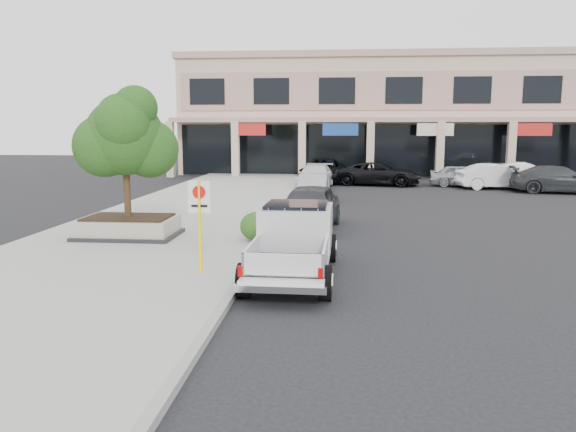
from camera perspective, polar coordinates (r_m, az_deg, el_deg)
The scene contains 19 objects.
ground at distance 15.12m, azimuth 2.14°, elevation -5.26°, with size 120.00×120.00×0.00m, color black.
sidewalk at distance 21.87m, azimuth -11.51°, elevation -0.80°, with size 8.00×52.00×0.15m, color gray.
curb at distance 21.08m, azimuth -1.17°, elevation -0.98°, with size 0.20×52.00×0.15m, color gray.
strip_mall at distance 49.11m, azimuth 13.92°, elevation 9.90°, with size 40.55×12.43×9.50m.
planter at distance 19.26m, azimuth -15.88°, elevation -1.06°, with size 3.20×2.20×0.68m.
planter_tree at distance 19.09m, azimuth -15.71°, elevation 7.73°, with size 2.90×2.55×4.00m.
no_parking_sign at distance 13.86m, azimuth -8.96°, elevation 0.22°, with size 0.55×0.09×2.30m.
hedge at distance 17.83m, azimuth -3.15°, elevation -1.05°, with size 1.10×0.99×0.94m, color #134413.
pickup_truck at distance 13.99m, azimuth 0.51°, elevation -2.74°, with size 2.06×5.55×1.75m, color silver, non-canonical shape.
curb_car_a at distance 20.61m, azimuth 2.13°, elevation 0.90°, with size 1.95×4.85×1.65m, color #2C2F31.
curb_car_b at distance 28.90m, azimuth 2.55°, elevation 2.92°, with size 1.44×4.14×1.36m, color #A4A6AC.
curb_car_c at distance 35.06m, azimuth 2.80°, elevation 4.05°, with size 2.03×5.00×1.45m, color silver.
curb_car_d at distance 38.57m, azimuth 3.57°, elevation 4.61°, with size 2.67×5.79×1.61m, color black.
lot_car_a at distance 37.40m, azimuth 17.33°, elevation 3.93°, with size 1.65×4.11×1.40m, color #95999C.
lot_car_b at distance 36.65m, azimuth 20.38°, elevation 3.79°, with size 1.63×4.68×1.54m, color silver.
lot_car_c at distance 35.84m, azimuth 25.87°, elevation 3.36°, with size 2.19×5.38×1.56m, color #2B2D30.
lot_car_d at distance 37.09m, azimuth 9.23°, elevation 4.25°, with size 2.49×5.40×1.50m, color black.
lot_car_e at distance 40.64m, azimuth 21.19°, elevation 4.15°, with size 1.74×4.33×1.48m, color gray.
lot_car_f at distance 39.04m, azimuth 23.00°, elevation 3.90°, with size 1.60×4.60×1.52m, color white.
Camera 1 is at (0.78, -14.64, 3.71)m, focal length 35.00 mm.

